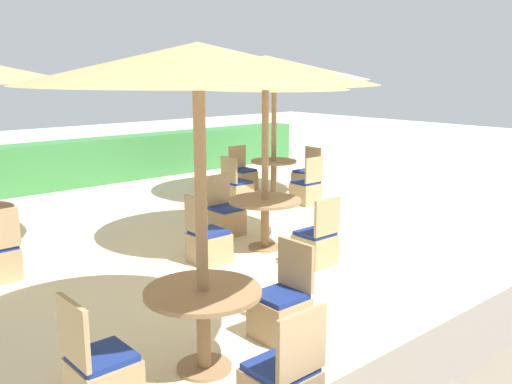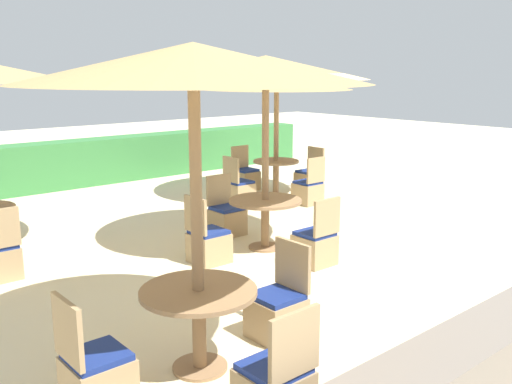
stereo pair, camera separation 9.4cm
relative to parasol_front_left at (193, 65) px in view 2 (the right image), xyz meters
The scene contains 17 objects.
ground_plane 3.81m from the parasol_front_left, 31.13° to the left, with size 40.00×40.00×0.00m, color beige.
hedge_row 8.92m from the parasol_front_left, 73.94° to the left, with size 13.00×0.70×1.01m, color #387A3D.
parasol_front_left is the anchor object (origin of this frame).
round_table_front_left 2.02m from the parasol_front_left, ahead, with size 1.00×1.00×0.73m.
patio_chair_front_left_west 2.50m from the parasol_front_left, behind, with size 0.46×0.46×0.93m.
patio_chair_front_left_east 2.50m from the parasol_front_left, ahead, with size 0.46×0.46×0.93m.
parasol_back_right 6.91m from the parasol_front_left, 41.95° to the left, with size 2.98×2.98×2.48m.
round_table_back_right 7.19m from the parasol_front_left, 41.95° to the left, with size 0.92×0.92×0.75m.
patio_chair_back_right_north 7.94m from the parasol_front_left, 47.41° to the left, with size 0.46×0.46×0.93m.
patio_chair_back_right_south 6.79m from the parasol_front_left, 35.82° to the left, with size 0.46×0.46×0.93m.
patio_chair_back_right_east 7.93m from the parasol_front_left, 37.00° to the left, with size 0.46×0.46×0.93m.
patio_chair_back_right_west 6.66m from the parasol_front_left, 47.93° to the left, with size 0.46×0.46×0.93m.
parasol_center 3.47m from the parasol_front_left, 39.10° to the left, with size 2.84×2.84×2.74m.
round_table_center 4.02m from the parasol_front_left, 39.10° to the left, with size 1.05×1.05×0.73m.
patio_chair_center_north 4.74m from the parasol_front_left, 49.08° to the left, with size 0.46×0.46×0.93m.
patio_chair_center_west 3.63m from the parasol_front_left, 52.60° to the left, with size 0.46×0.46×0.93m.
patio_chair_center_south 3.79m from the parasol_front_left, 24.16° to the left, with size 0.46×0.46×0.93m.
Camera 2 is at (-4.98, -5.20, 2.55)m, focal length 40.00 mm.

